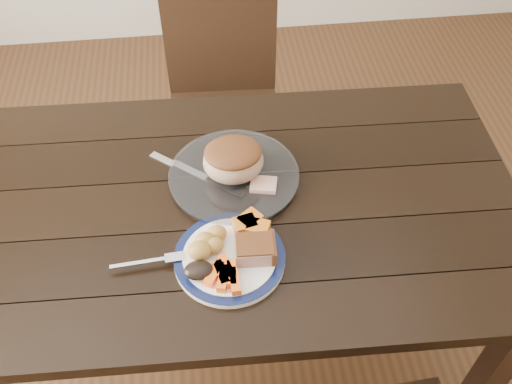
{
  "coord_description": "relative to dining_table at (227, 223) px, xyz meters",
  "views": [
    {
      "loc": [
        -0.03,
        -1.0,
        1.91
      ],
      "look_at": [
        0.08,
        -0.02,
        0.8
      ],
      "focal_mm": 40.0,
      "sensor_mm": 36.0,
      "label": 1
    }
  ],
  "objects": [
    {
      "name": "dark_mushroom",
      "position": [
        -0.08,
        -0.24,
        0.13
      ],
      "size": [
        0.07,
        0.05,
        0.03
      ],
      "primitive_type": "ellipsoid",
      "color": "black",
      "rests_on": "dinner_plate"
    },
    {
      "name": "carrot_batons",
      "position": [
        -0.02,
        -0.25,
        0.12
      ],
      "size": [
        0.09,
        0.11,
        0.02
      ],
      "color": "orange",
      "rests_on": "dinner_plate"
    },
    {
      "name": "pork_slice",
      "position": [
        0.06,
        -0.2,
        0.13
      ],
      "size": [
        0.1,
        0.08,
        0.04
      ],
      "primitive_type": "cube",
      "rotation": [
        0.0,
        0.0,
        -0.05
      ],
      "color": "#AB7668",
      "rests_on": "dinner_plate"
    },
    {
      "name": "pumpkin_wedges",
      "position": [
        0.06,
        -0.12,
        0.13
      ],
      "size": [
        0.1,
        0.09,
        0.04
      ],
      "color": "orange",
      "rests_on": "dinner_plate"
    },
    {
      "name": "plate_rim",
      "position": [
        -0.0,
        -0.19,
        0.11
      ],
      "size": [
        0.27,
        0.27,
        0.02
      ],
      "primitive_type": "torus",
      "color": "#0B1338",
      "rests_on": "dinner_plate"
    },
    {
      "name": "serving_platter",
      "position": [
        0.03,
        0.08,
        0.1
      ],
      "size": [
        0.35,
        0.35,
        0.02
      ],
      "primitive_type": "cylinder",
      "color": "white",
      "rests_on": "dining_table"
    },
    {
      "name": "roasted_potatoes",
      "position": [
        -0.06,
        -0.17,
        0.13
      ],
      "size": [
        0.1,
        0.1,
        0.05
      ],
      "color": "gold",
      "rests_on": "dinner_plate"
    },
    {
      "name": "ground",
      "position": [
        0.0,
        0.0,
        -0.66
      ],
      "size": [
        4.0,
        4.0,
        0.0
      ],
      "primitive_type": "plane",
      "color": "#472B16",
      "rests_on": "ground"
    },
    {
      "name": "dining_table",
      "position": [
        0.0,
        0.0,
        0.0
      ],
      "size": [
        1.63,
        0.95,
        0.75
      ],
      "rotation": [
        0.0,
        0.0,
        -0.03
      ],
      "color": "black",
      "rests_on": "ground"
    },
    {
      "name": "chair_far",
      "position": [
        0.04,
        0.74,
        -0.13
      ],
      "size": [
        0.44,
        0.45,
        0.93
      ],
      "rotation": [
        0.0,
        0.0,
        3.09
      ],
      "color": "black",
      "rests_on": "ground"
    },
    {
      "name": "carving_knife",
      "position": [
        -0.03,
        0.07,
        0.1
      ],
      "size": [
        0.26,
        0.22,
        0.01
      ],
      "rotation": [
        0.0,
        0.0,
        -0.69
      ],
      "color": "silver",
      "rests_on": "dining_table"
    },
    {
      "name": "roast_joint",
      "position": [
        0.03,
        0.08,
        0.16
      ],
      "size": [
        0.16,
        0.14,
        0.11
      ],
      "primitive_type": "ellipsoid",
      "color": "tan",
      "rests_on": "serving_platter"
    },
    {
      "name": "dinner_plate",
      "position": [
        -0.0,
        -0.19,
        0.1
      ],
      "size": [
        0.27,
        0.27,
        0.02
      ],
      "primitive_type": "cylinder",
      "color": "white",
      "rests_on": "dining_table"
    },
    {
      "name": "fork",
      "position": [
        -0.19,
        -0.19,
        0.11
      ],
      "size": [
        0.18,
        0.03,
        0.0
      ],
      "rotation": [
        0.0,
        0.0,
        0.07
      ],
      "color": "silver",
      "rests_on": "dinner_plate"
    },
    {
      "name": "cut_slice",
      "position": [
        0.11,
        0.02,
        0.12
      ],
      "size": [
        0.08,
        0.07,
        0.02
      ],
      "primitive_type": "cube",
      "rotation": [
        0.0,
        0.0,
        -0.22
      ],
      "color": "tan",
      "rests_on": "serving_platter"
    }
  ]
}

